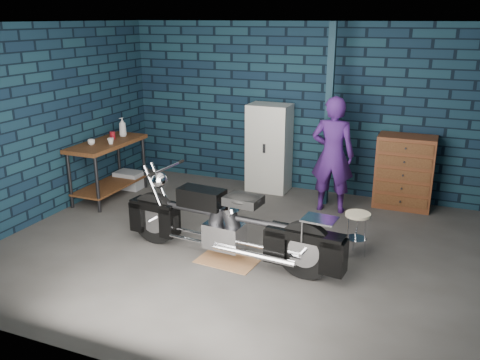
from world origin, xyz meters
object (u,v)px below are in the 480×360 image
at_px(person, 333,155).
at_px(storage_bin, 129,180).
at_px(tool_chest, 404,172).
at_px(workbench, 109,170).
at_px(locker, 269,148).
at_px(motorcycle, 229,219).
at_px(shop_stool, 356,234).

bearing_deg(person, storage_bin, 1.75).
distance_m(person, tool_chest, 1.16).
xyz_separation_m(storage_bin, tool_chest, (4.33, 0.81, 0.41)).
relative_size(workbench, locker, 0.98).
bearing_deg(workbench, storage_bin, 87.71).
bearing_deg(motorcycle, tool_chest, 61.62).
xyz_separation_m(storage_bin, shop_stool, (3.99, -1.10, 0.13)).
relative_size(workbench, motorcycle, 0.59).
xyz_separation_m(person, tool_chest, (0.98, 0.54, -0.30)).
distance_m(person, shop_stool, 1.62).
xyz_separation_m(workbench, shop_stool, (4.01, -0.60, -0.18)).
height_order(locker, shop_stool, locker).
distance_m(person, storage_bin, 3.44).
bearing_deg(person, locker, -27.84).
bearing_deg(shop_stool, storage_bin, 164.53).
bearing_deg(locker, storage_bin, -159.74).
relative_size(tool_chest, shop_stool, 2.02).
bearing_deg(workbench, shop_stool, -8.56).
xyz_separation_m(workbench, tool_chest, (4.35, 1.31, 0.10)).
relative_size(person, locker, 1.19).
xyz_separation_m(motorcycle, locker, (-0.43, 2.61, 0.19)).
bearing_deg(tool_chest, motorcycle, -123.27).
bearing_deg(tool_chest, storage_bin, -169.41).
bearing_deg(tool_chest, workbench, -163.25).
relative_size(motorcycle, shop_stool, 4.36).
relative_size(storage_bin, tool_chest, 0.41).
distance_m(workbench, storage_bin, 0.59).
distance_m(storage_bin, locker, 2.41).
relative_size(motorcycle, locker, 1.66).
xyz_separation_m(person, shop_stool, (0.63, -1.37, -0.58)).
height_order(storage_bin, tool_chest, tool_chest).
distance_m(motorcycle, person, 2.22).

